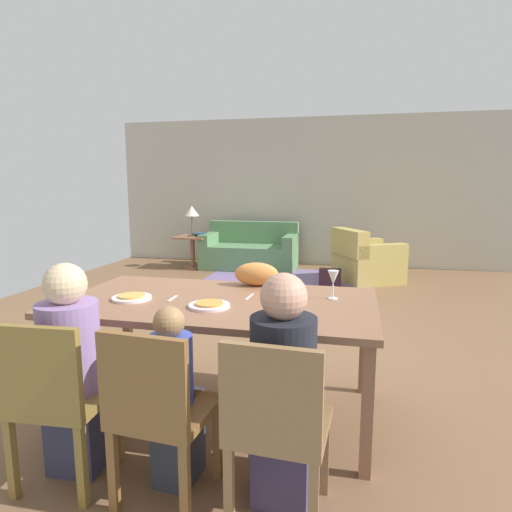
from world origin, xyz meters
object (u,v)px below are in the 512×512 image
(plate_near_child, at_px, (209,306))
(cat, at_px, (256,274))
(dining_chair_child, at_px, (157,407))
(book_lower, at_px, (204,235))
(armchair, at_px, (365,261))
(side_table, at_px, (193,247))
(table_lamp, at_px, (192,212))
(person_woman, at_px, (284,398))
(plate_near_man, at_px, (132,298))
(book_upper, at_px, (200,234))
(dining_chair_woman, at_px, (276,422))
(dining_table, at_px, (219,309))
(wine_glass, at_px, (333,279))
(person_child, at_px, (175,402))
(handbag, at_px, (330,278))
(dining_chair_man, at_px, (55,395))
(person_man, at_px, (76,375))

(plate_near_child, relative_size, cat, 0.78)
(dining_chair_child, bearing_deg, book_lower, 107.54)
(armchair, distance_m, side_table, 3.04)
(plate_near_child, height_order, table_lamp, table_lamp)
(plate_near_child, distance_m, person_woman, 0.81)
(plate_near_man, xyz_separation_m, book_upper, (-1.31, 4.84, -0.15))
(dining_chair_woman, bearing_deg, table_lamp, 114.42)
(plate_near_man, bearing_deg, book_upper, 105.19)
(dining_table, xyz_separation_m, plate_near_child, (-0.00, -0.18, 0.07))
(plate_near_man, xyz_separation_m, wine_glass, (1.26, 0.30, 0.12))
(cat, distance_m, book_upper, 4.73)
(person_woman, bearing_deg, dining_chair_child, -162.43)
(table_lamp, bearing_deg, book_lower, 13.89)
(dining_chair_woman, distance_m, person_woman, 0.18)
(person_child, relative_size, handbag, 2.89)
(side_table, bearing_deg, book_upper, 8.60)
(armchair, bearing_deg, table_lamp, 171.92)
(dining_chair_man, height_order, person_man, person_man)
(cat, bearing_deg, plate_near_child, -109.34)
(armchair, relative_size, handbag, 3.65)
(person_man, height_order, side_table, person_man)
(side_table, bearing_deg, dining_chair_child, -70.38)
(book_lower, height_order, handbag, book_lower)
(person_child, distance_m, book_lower, 5.76)
(dining_chair_woman, bearing_deg, book_upper, 113.13)
(dining_chair_child, xyz_separation_m, person_woman, (0.55, 0.17, 0.02))
(dining_table, relative_size, plate_near_child, 7.92)
(dining_chair_child, bearing_deg, person_child, 87.05)
(plate_near_man, bearing_deg, dining_chair_man, -89.62)
(table_lamp, distance_m, book_upper, 0.41)
(plate_near_child, relative_size, person_man, 0.23)
(person_child, height_order, book_upper, person_child)
(armchair, distance_m, book_upper, 2.91)
(person_child, xyz_separation_m, dining_chair_woman, (0.54, -0.17, 0.06))
(person_man, relative_size, cat, 3.47)
(dining_chair_child, distance_m, book_upper, 5.91)
(cat, height_order, book_upper, cat)
(person_man, distance_m, dining_chair_child, 0.57)
(plate_near_man, height_order, book_lower, plate_near_man)
(book_lower, bearing_deg, book_upper, -155.87)
(wine_glass, height_order, book_upper, wine_glass)
(cat, relative_size, armchair, 0.27)
(dining_table, relative_size, dining_chair_child, 2.28)
(cat, bearing_deg, person_woman, -76.82)
(dining_table, bearing_deg, plate_near_man, -167.57)
(plate_near_man, height_order, dining_chair_woman, dining_chair_woman)
(person_man, distance_m, dining_chair_woman, 1.10)
(dining_table, distance_m, plate_near_child, 0.19)
(book_lower, bearing_deg, person_child, -71.87)
(person_man, bearing_deg, dining_chair_woman, -9.15)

